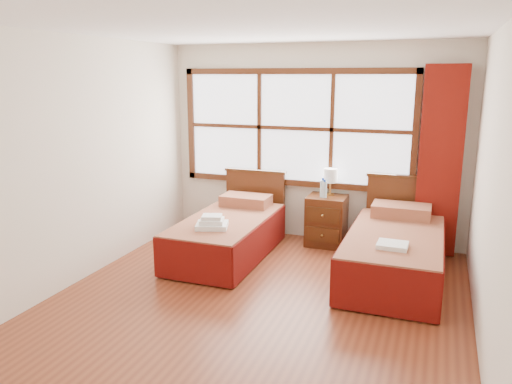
% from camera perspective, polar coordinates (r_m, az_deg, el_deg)
% --- Properties ---
extents(floor, '(4.50, 4.50, 0.00)m').
position_cam_1_polar(floor, '(5.01, -0.17, -12.72)').
color(floor, brown).
rests_on(floor, ground).
extents(ceiling, '(4.50, 4.50, 0.00)m').
position_cam_1_polar(ceiling, '(4.52, -0.20, 18.42)').
color(ceiling, white).
rests_on(ceiling, wall_back).
extents(wall_back, '(4.00, 0.00, 4.00)m').
position_cam_1_polar(wall_back, '(6.72, 6.60, 5.51)').
color(wall_back, silver).
rests_on(wall_back, floor).
extents(wall_left, '(0.00, 4.50, 4.50)m').
position_cam_1_polar(wall_left, '(5.60, -19.75, 3.30)').
color(wall_left, silver).
rests_on(wall_left, floor).
extents(wall_right, '(0.00, 4.50, 4.50)m').
position_cam_1_polar(wall_right, '(4.33, 25.45, 0.05)').
color(wall_right, silver).
rests_on(wall_right, floor).
extents(window, '(3.16, 0.06, 1.56)m').
position_cam_1_polar(window, '(6.72, 4.48, 7.28)').
color(window, white).
rests_on(window, wall_back).
extents(curtain, '(0.50, 0.16, 2.30)m').
position_cam_1_polar(curtain, '(6.41, 20.30, 3.23)').
color(curtain, maroon).
rests_on(curtain, wall_back).
extents(bed_left, '(0.95, 1.97, 0.91)m').
position_cam_1_polar(bed_left, '(6.21, -3.14, -4.71)').
color(bed_left, '#43220D').
rests_on(bed_left, floor).
extents(bed_right, '(1.01, 2.03, 0.98)m').
position_cam_1_polar(bed_right, '(5.75, 15.58, -6.51)').
color(bed_right, '#43220D').
rests_on(bed_right, floor).
extents(nightstand, '(0.49, 0.48, 0.66)m').
position_cam_1_polar(nightstand, '(6.62, 8.05, -3.26)').
color(nightstand, '#4B2410').
rests_on(nightstand, floor).
extents(towels_left, '(0.43, 0.40, 0.15)m').
position_cam_1_polar(towels_left, '(5.72, -5.06, -3.52)').
color(towels_left, white).
rests_on(towels_left, bed_left).
extents(towels_right, '(0.30, 0.26, 0.05)m').
position_cam_1_polar(towels_right, '(5.16, 15.33, -5.88)').
color(towels_right, white).
rests_on(towels_right, bed_right).
extents(lamp, '(0.18, 0.18, 0.35)m').
position_cam_1_polar(lamp, '(6.56, 8.52, 1.79)').
color(lamp, '#B6843A').
rests_on(lamp, nightstand).
extents(bottle_near, '(0.07, 0.07, 0.25)m').
position_cam_1_polar(bottle_near, '(6.45, 7.63, 0.41)').
color(bottle_near, '#ABCDDC').
rests_on(bottle_near, nightstand).
extents(bottle_far, '(0.06, 0.06, 0.23)m').
position_cam_1_polar(bottle_far, '(6.43, 7.83, 0.29)').
color(bottle_far, '#ABCDDC').
rests_on(bottle_far, nightstand).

